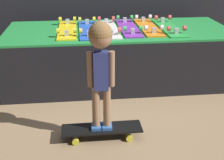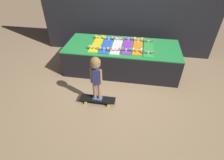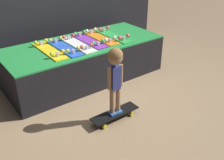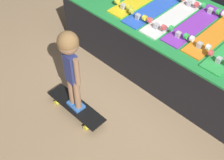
{
  "view_description": "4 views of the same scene",
  "coord_description": "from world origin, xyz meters",
  "px_view_note": "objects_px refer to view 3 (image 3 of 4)",
  "views": [
    {
      "loc": [
        -0.44,
        -2.7,
        1.4
      ],
      "look_at": [
        -0.16,
        -0.26,
        0.35
      ],
      "focal_mm": 50.0,
      "sensor_mm": 36.0,
      "label": 1
    },
    {
      "loc": [
        0.34,
        -2.8,
        2.22
      ],
      "look_at": [
        -0.08,
        -0.25,
        0.27
      ],
      "focal_mm": 28.0,
      "sensor_mm": 36.0,
      "label": 2
    },
    {
      "loc": [
        -1.88,
        -2.67,
        1.95
      ],
      "look_at": [
        -0.09,
        -0.29,
        0.35
      ],
      "focal_mm": 42.0,
      "sensor_mm": 36.0,
      "label": 3
    },
    {
      "loc": [
        1.23,
        -1.68,
        2.32
      ],
      "look_at": [
        -0.11,
        -0.3,
        0.34
      ],
      "focal_mm": 50.0,
      "sensor_mm": 36.0,
      "label": 4
    }
  ],
  "objects_px": {
    "skateboard_yellow_on_rack": "(49,50)",
    "skateboard_white_on_rack": "(77,44)",
    "skateboard_blue_on_rack": "(64,47)",
    "skateboard_orange_on_rack": "(100,37)",
    "skateboard_green_on_rack": "(113,35)",
    "child": "(115,69)",
    "skateboard_on_floor": "(115,114)",
    "skateboard_purple_on_rack": "(89,40)"
  },
  "relations": [
    {
      "from": "skateboard_white_on_rack",
      "to": "child",
      "type": "bearing_deg",
      "value": -98.72
    },
    {
      "from": "skateboard_purple_on_rack",
      "to": "skateboard_green_on_rack",
      "type": "distance_m",
      "value": 0.44
    },
    {
      "from": "skateboard_blue_on_rack",
      "to": "skateboard_on_floor",
      "type": "xyz_separation_m",
      "value": [
        0.04,
        -1.13,
        -0.53
      ]
    },
    {
      "from": "skateboard_blue_on_rack",
      "to": "skateboard_orange_on_rack",
      "type": "relative_size",
      "value": 1.0
    },
    {
      "from": "skateboard_yellow_on_rack",
      "to": "skateboard_white_on_rack",
      "type": "bearing_deg",
      "value": -3.11
    },
    {
      "from": "skateboard_orange_on_rack",
      "to": "skateboard_on_floor",
      "type": "relative_size",
      "value": 1.26
    },
    {
      "from": "skateboard_blue_on_rack",
      "to": "skateboard_green_on_rack",
      "type": "height_order",
      "value": "same"
    },
    {
      "from": "skateboard_white_on_rack",
      "to": "skateboard_purple_on_rack",
      "type": "height_order",
      "value": "same"
    },
    {
      "from": "skateboard_yellow_on_rack",
      "to": "skateboard_purple_on_rack",
      "type": "xyz_separation_m",
      "value": [
        0.65,
        0.01,
        0.0
      ]
    },
    {
      "from": "skateboard_blue_on_rack",
      "to": "child",
      "type": "height_order",
      "value": "child"
    },
    {
      "from": "skateboard_yellow_on_rack",
      "to": "skateboard_on_floor",
      "type": "distance_m",
      "value": 1.3
    },
    {
      "from": "skateboard_orange_on_rack",
      "to": "skateboard_blue_on_rack",
      "type": "bearing_deg",
      "value": -175.77
    },
    {
      "from": "skateboard_purple_on_rack",
      "to": "skateboard_orange_on_rack",
      "type": "xyz_separation_m",
      "value": [
        0.22,
        0.01,
        0.0
      ]
    },
    {
      "from": "skateboard_yellow_on_rack",
      "to": "skateboard_green_on_rack",
      "type": "xyz_separation_m",
      "value": [
        1.09,
        -0.03,
        0.0
      ]
    },
    {
      "from": "skateboard_yellow_on_rack",
      "to": "child",
      "type": "bearing_deg",
      "value": -77.31
    },
    {
      "from": "skateboard_white_on_rack",
      "to": "skateboard_yellow_on_rack",
      "type": "bearing_deg",
      "value": 176.89
    },
    {
      "from": "skateboard_white_on_rack",
      "to": "skateboard_green_on_rack",
      "type": "distance_m",
      "value": 0.65
    },
    {
      "from": "skateboard_orange_on_rack",
      "to": "skateboard_on_floor",
      "type": "bearing_deg",
      "value": -117.34
    },
    {
      "from": "skateboard_yellow_on_rack",
      "to": "skateboard_blue_on_rack",
      "type": "xyz_separation_m",
      "value": [
        0.22,
        -0.03,
        0.0
      ]
    },
    {
      "from": "skateboard_yellow_on_rack",
      "to": "skateboard_blue_on_rack",
      "type": "relative_size",
      "value": 1.0
    },
    {
      "from": "skateboard_blue_on_rack",
      "to": "skateboard_white_on_rack",
      "type": "height_order",
      "value": "same"
    },
    {
      "from": "skateboard_blue_on_rack",
      "to": "skateboard_orange_on_rack",
      "type": "height_order",
      "value": "same"
    },
    {
      "from": "skateboard_blue_on_rack",
      "to": "skateboard_orange_on_rack",
      "type": "bearing_deg",
      "value": 4.23
    },
    {
      "from": "skateboard_orange_on_rack",
      "to": "skateboard_white_on_rack",
      "type": "bearing_deg",
      "value": -174.32
    },
    {
      "from": "skateboard_purple_on_rack",
      "to": "skateboard_yellow_on_rack",
      "type": "bearing_deg",
      "value": -178.75
    },
    {
      "from": "child",
      "to": "skateboard_orange_on_rack",
      "type": "bearing_deg",
      "value": 65.98
    },
    {
      "from": "skateboard_blue_on_rack",
      "to": "child",
      "type": "xyz_separation_m",
      "value": [
        0.04,
        -1.13,
        0.08
      ]
    },
    {
      "from": "skateboard_yellow_on_rack",
      "to": "skateboard_blue_on_rack",
      "type": "height_order",
      "value": "same"
    },
    {
      "from": "skateboard_yellow_on_rack",
      "to": "skateboard_on_floor",
      "type": "bearing_deg",
      "value": -77.31
    },
    {
      "from": "skateboard_blue_on_rack",
      "to": "child",
      "type": "bearing_deg",
      "value": -87.8
    },
    {
      "from": "child",
      "to": "skateboard_purple_on_rack",
      "type": "bearing_deg",
      "value": 74.85
    },
    {
      "from": "skateboard_orange_on_rack",
      "to": "child",
      "type": "xyz_separation_m",
      "value": [
        -0.61,
        -1.18,
        0.08
      ]
    },
    {
      "from": "child",
      "to": "skateboard_blue_on_rack",
      "type": "bearing_deg",
      "value": 95.51
    },
    {
      "from": "skateboard_yellow_on_rack",
      "to": "child",
      "type": "distance_m",
      "value": 1.19
    },
    {
      "from": "skateboard_white_on_rack",
      "to": "child",
      "type": "height_order",
      "value": "child"
    },
    {
      "from": "skateboard_white_on_rack",
      "to": "skateboard_on_floor",
      "type": "distance_m",
      "value": 1.27
    },
    {
      "from": "skateboard_blue_on_rack",
      "to": "skateboard_purple_on_rack",
      "type": "distance_m",
      "value": 0.44
    },
    {
      "from": "skateboard_purple_on_rack",
      "to": "child",
      "type": "height_order",
      "value": "child"
    },
    {
      "from": "skateboard_blue_on_rack",
      "to": "skateboard_on_floor",
      "type": "relative_size",
      "value": 1.26
    },
    {
      "from": "skateboard_blue_on_rack",
      "to": "skateboard_on_floor",
      "type": "distance_m",
      "value": 1.25
    },
    {
      "from": "skateboard_blue_on_rack",
      "to": "skateboard_on_floor",
      "type": "bearing_deg",
      "value": -87.8
    },
    {
      "from": "skateboard_green_on_rack",
      "to": "child",
      "type": "height_order",
      "value": "child"
    }
  ]
}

